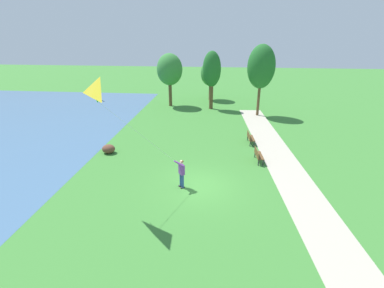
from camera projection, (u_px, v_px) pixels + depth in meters
ground_plane at (199, 186)px, 17.06m from camera, size 120.00×120.00×0.00m
walkway_path at (290, 175)px, 18.37m from camera, size 4.75×32.09×0.02m
person_kite_flyer at (181, 171)px, 16.55m from camera, size 0.62×0.55×1.83m
flying_kite at (101, 89)px, 12.89m from camera, size 3.77×2.92×4.92m
park_bench_near_walkway at (258, 155)px, 20.09m from camera, size 0.55×1.53×0.88m
park_bench_far_walkway at (250, 137)px, 23.34m from camera, size 0.55×1.53×0.88m
tree_horizon_far at (212, 70)px, 32.34m from camera, size 2.06×1.70×6.56m
tree_treeline_left at (211, 73)px, 37.13m from camera, size 2.56×2.71×5.15m
tree_lakeside_near at (170, 70)px, 33.72m from camera, size 3.01×2.99×6.19m
tree_lakeside_far at (261, 67)px, 29.43m from camera, size 2.85×2.53×7.38m
lakeside_shrub at (109, 149)px, 21.53m from camera, size 0.97×0.84×0.67m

